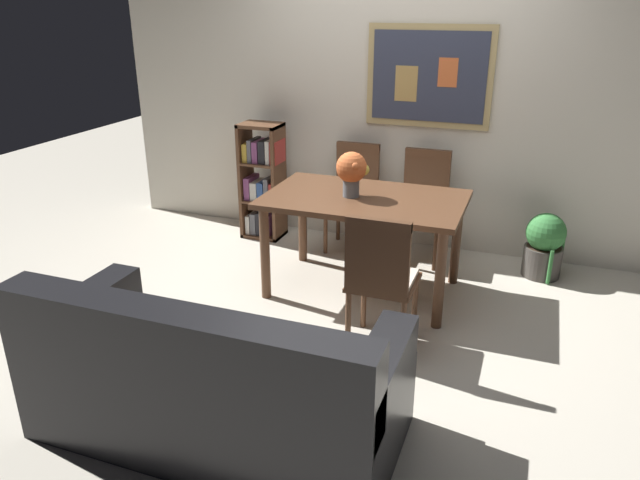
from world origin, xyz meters
The scene contains 10 objects.
ground_plane centered at (0.00, 0.00, 0.00)m, with size 12.00×12.00×0.00m, color beige.
wall_back_with_painting centered at (0.00, 1.48, 1.30)m, with size 5.20×0.14×2.60m.
dining_table centered at (0.03, 0.38, 0.64)m, with size 1.42×0.89×0.74m.
dining_chair_near_right centered at (0.37, -0.41, 0.54)m, with size 0.40×0.41×0.91m.
dining_chair_far_left centered at (-0.30, 1.19, 0.54)m, with size 0.40×0.41×0.91m.
dining_chair_far_right centered at (0.31, 1.17, 0.54)m, with size 0.40×0.41×0.91m.
leather_couch centered at (-0.18, -1.46, 0.31)m, with size 1.80×0.84×0.84m.
bookshelf centered at (-1.14, 1.14, 0.51)m, with size 0.37×0.28×1.05m.
potted_ivy centered at (1.30, 1.11, 0.26)m, with size 0.31×0.32×0.52m.
flower_vase centered at (-0.06, 0.36, 0.93)m, with size 0.23×0.22×0.32m.
Camera 1 is at (1.15, -3.56, 2.05)m, focal length 33.55 mm.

